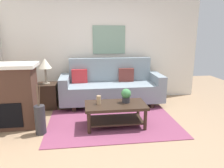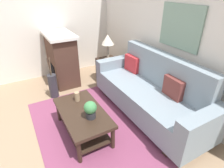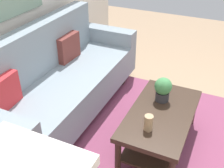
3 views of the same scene
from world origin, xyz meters
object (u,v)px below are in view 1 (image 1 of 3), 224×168
at_px(fireplace, 9,96).
at_px(floor_vase, 40,120).
at_px(throw_pillow_crimson, 79,76).
at_px(throw_pillow_maroon, 126,75).
at_px(table_lamp, 45,65).
at_px(framed_painting, 109,40).
at_px(side_table, 47,96).
at_px(couch, 111,87).
at_px(tabletop_vase, 99,100).
at_px(potted_plant_tabletop, 126,95).
at_px(coffee_table, 116,110).

distance_m(fireplace, floor_vase, 0.77).
distance_m(throw_pillow_crimson, floor_vase, 1.68).
height_order(throw_pillow_crimson, floor_vase, throw_pillow_crimson).
bearing_deg(throw_pillow_maroon, fireplace, -154.82).
bearing_deg(throw_pillow_maroon, table_lamp, -174.83).
distance_m(throw_pillow_crimson, fireplace, 1.65).
bearing_deg(framed_painting, side_table, -161.01).
bearing_deg(framed_painting, throw_pillow_maroon, -42.58).
xyz_separation_m(couch, side_table, (-1.48, -0.04, -0.15)).
relative_size(tabletop_vase, floor_vase, 0.31).
bearing_deg(throw_pillow_crimson, couch, -9.55).
height_order(floor_vase, framed_painting, framed_painting).
bearing_deg(side_table, framed_painting, 18.99).
height_order(couch, floor_vase, couch).
height_order(tabletop_vase, potted_plant_tabletop, potted_plant_tabletop).
bearing_deg(potted_plant_tabletop, coffee_table, -164.39).
height_order(couch, side_table, couch).
xyz_separation_m(tabletop_vase, potted_plant_tabletop, (0.50, 0.02, 0.06)).
bearing_deg(tabletop_vase, potted_plant_tabletop, 1.97).
height_order(table_lamp, floor_vase, table_lamp).
bearing_deg(framed_painting, potted_plant_tabletop, -85.96).
relative_size(couch, throw_pillow_maroon, 6.54).
distance_m(couch, framed_painting, 1.16).
xyz_separation_m(tabletop_vase, floor_vase, (-1.01, -0.17, -0.26)).
bearing_deg(coffee_table, table_lamp, 139.52).
height_order(table_lamp, framed_painting, framed_painting).
bearing_deg(throw_pillow_maroon, framed_painting, 137.42).
bearing_deg(potted_plant_tabletop, table_lamp, 144.65).
distance_m(coffee_table, framed_painting, 2.07).
distance_m(tabletop_vase, table_lamp, 1.66).
xyz_separation_m(throw_pillow_maroon, tabletop_vase, (-0.76, -1.31, -0.17)).
xyz_separation_m(potted_plant_tabletop, fireplace, (-2.09, 0.20, 0.02)).
distance_m(potted_plant_tabletop, table_lamp, 2.00).
bearing_deg(throw_pillow_crimson, tabletop_vase, -74.85).
height_order(throw_pillow_crimson, throw_pillow_maroon, same).
bearing_deg(coffee_table, throw_pillow_crimson, 115.84).
bearing_deg(potted_plant_tabletop, couch, 95.64).
bearing_deg(couch, floor_vase, -135.62).
xyz_separation_m(throw_pillow_crimson, fireplace, (-1.23, -1.10, -0.09)).
height_order(potted_plant_tabletop, framed_painting, framed_painting).
relative_size(throw_pillow_crimson, table_lamp, 0.63).
distance_m(potted_plant_tabletop, side_table, 1.97).
relative_size(coffee_table, framed_painting, 1.38).
xyz_separation_m(couch, throw_pillow_crimson, (-0.74, 0.12, 0.25)).
height_order(side_table, fireplace, fireplace).
relative_size(potted_plant_tabletop, side_table, 0.47).
bearing_deg(couch, fireplace, -153.65).
height_order(tabletop_vase, side_table, tabletop_vase).
bearing_deg(table_lamp, floor_vase, -86.39).
xyz_separation_m(couch, floor_vase, (-1.39, -1.36, -0.18)).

